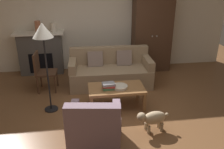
{
  "coord_description": "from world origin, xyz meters",
  "views": [
    {
      "loc": [
        -0.51,
        -3.86,
        2.47
      ],
      "look_at": [
        0.11,
        0.63,
        0.55
      ],
      "focal_mm": 37.94,
      "sensor_mm": 36.0,
      "label": 1
    }
  ],
  "objects_px": {
    "couch": "(110,72)",
    "dog": "(153,118)",
    "fireplace": "(41,53)",
    "fruit_bowl": "(120,87)",
    "coffee_table": "(116,90)",
    "armchair_near_left": "(95,129)",
    "floor_lamp": "(43,36)",
    "mantel_vase_terracotta": "(38,27)",
    "book_stack": "(109,86)",
    "armoire": "(152,34)",
    "side_chair_wooden": "(42,69)",
    "mantel_vase_cream": "(53,27)"
  },
  "relations": [
    {
      "from": "fireplace",
      "to": "coffee_table",
      "type": "xyz_separation_m",
      "value": [
        1.69,
        -2.01,
        -0.2
      ]
    },
    {
      "from": "couch",
      "to": "side_chair_wooden",
      "type": "height_order",
      "value": "side_chair_wooden"
    },
    {
      "from": "coffee_table",
      "to": "dog",
      "type": "height_order",
      "value": "coffee_table"
    },
    {
      "from": "coffee_table",
      "to": "side_chair_wooden",
      "type": "bearing_deg",
      "value": 148.37
    },
    {
      "from": "armoire",
      "to": "book_stack",
      "type": "bearing_deg",
      "value": -125.43
    },
    {
      "from": "couch",
      "to": "dog",
      "type": "distance_m",
      "value": 2.01
    },
    {
      "from": "coffee_table",
      "to": "mantel_vase_cream",
      "type": "relative_size",
      "value": 4.68
    },
    {
      "from": "book_stack",
      "to": "floor_lamp",
      "type": "distance_m",
      "value": 1.51
    },
    {
      "from": "couch",
      "to": "dog",
      "type": "relative_size",
      "value": 3.4
    },
    {
      "from": "fireplace",
      "to": "fruit_bowl",
      "type": "xyz_separation_m",
      "value": [
        1.76,
        -2.05,
        -0.12
      ]
    },
    {
      "from": "mantel_vase_terracotta",
      "to": "mantel_vase_cream",
      "type": "relative_size",
      "value": 1.21
    },
    {
      "from": "coffee_table",
      "to": "mantel_vase_terracotta",
      "type": "bearing_deg",
      "value": 130.31
    },
    {
      "from": "fireplace",
      "to": "coffee_table",
      "type": "relative_size",
      "value": 1.15
    },
    {
      "from": "fireplace",
      "to": "mantel_vase_terracotta",
      "type": "xyz_separation_m",
      "value": [
        0.0,
        -0.02,
        0.69
      ]
    },
    {
      "from": "coffee_table",
      "to": "side_chair_wooden",
      "type": "relative_size",
      "value": 1.22
    },
    {
      "from": "couch",
      "to": "book_stack",
      "type": "height_order",
      "value": "couch"
    },
    {
      "from": "fireplace",
      "to": "armchair_near_left",
      "type": "bearing_deg",
      "value": -69.6
    },
    {
      "from": "couch",
      "to": "armchair_near_left",
      "type": "height_order",
      "value": "armchair_near_left"
    },
    {
      "from": "dog",
      "to": "floor_lamp",
      "type": "bearing_deg",
      "value": 152.26
    },
    {
      "from": "armchair_near_left",
      "to": "side_chair_wooden",
      "type": "distance_m",
      "value": 2.36
    },
    {
      "from": "mantel_vase_cream",
      "to": "couch",
      "type": "bearing_deg",
      "value": -34.93
    },
    {
      "from": "coffee_table",
      "to": "armchair_near_left",
      "type": "xyz_separation_m",
      "value": [
        -0.51,
        -1.17,
        -0.05
      ]
    },
    {
      "from": "fireplace",
      "to": "mantel_vase_cream",
      "type": "distance_m",
      "value": 0.77
    },
    {
      "from": "coffee_table",
      "to": "fruit_bowl",
      "type": "relative_size",
      "value": 3.69
    },
    {
      "from": "book_stack",
      "to": "fruit_bowl",
      "type": "bearing_deg",
      "value": 2.78
    },
    {
      "from": "couch",
      "to": "coffee_table",
      "type": "height_order",
      "value": "couch"
    },
    {
      "from": "side_chair_wooden",
      "to": "armoire",
      "type": "bearing_deg",
      "value": 19.59
    },
    {
      "from": "mantel_vase_terracotta",
      "to": "armchair_near_left",
      "type": "xyz_separation_m",
      "value": [
        1.18,
        -3.17,
        -0.95
      ]
    },
    {
      "from": "floor_lamp",
      "to": "side_chair_wooden",
      "type": "bearing_deg",
      "value": 104.83
    },
    {
      "from": "floor_lamp",
      "to": "dog",
      "type": "distance_m",
      "value": 2.36
    },
    {
      "from": "side_chair_wooden",
      "to": "floor_lamp",
      "type": "relative_size",
      "value": 0.52
    },
    {
      "from": "book_stack",
      "to": "fireplace",
      "type": "bearing_deg",
      "value": 126.64
    },
    {
      "from": "book_stack",
      "to": "side_chair_wooden",
      "type": "bearing_deg",
      "value": 144.12
    },
    {
      "from": "side_chair_wooden",
      "to": "dog",
      "type": "xyz_separation_m",
      "value": [
        2.01,
        -1.84,
        -0.27
      ]
    },
    {
      "from": "fireplace",
      "to": "fruit_bowl",
      "type": "distance_m",
      "value": 2.71
    },
    {
      "from": "mantel_vase_terracotta",
      "to": "side_chair_wooden",
      "type": "relative_size",
      "value": 0.32
    },
    {
      "from": "mantel_vase_terracotta",
      "to": "armchair_near_left",
      "type": "relative_size",
      "value": 0.32
    },
    {
      "from": "armoire",
      "to": "floor_lamp",
      "type": "distance_m",
      "value": 3.22
    },
    {
      "from": "couch",
      "to": "fruit_bowl",
      "type": "bearing_deg",
      "value": -87.75
    },
    {
      "from": "mantel_vase_terracotta",
      "to": "floor_lamp",
      "type": "xyz_separation_m",
      "value": [
        0.4,
        -1.96,
        0.22
      ]
    },
    {
      "from": "couch",
      "to": "side_chair_wooden",
      "type": "bearing_deg",
      "value": -175.62
    },
    {
      "from": "armchair_near_left",
      "to": "dog",
      "type": "bearing_deg",
      "value": 15.37
    },
    {
      "from": "armchair_near_left",
      "to": "side_chair_wooden",
      "type": "xyz_separation_m",
      "value": [
        -1.02,
        2.11,
        0.2
      ]
    },
    {
      "from": "coffee_table",
      "to": "floor_lamp",
      "type": "height_order",
      "value": "floor_lamp"
    },
    {
      "from": "couch",
      "to": "mantel_vase_cream",
      "type": "bearing_deg",
      "value": 145.07
    },
    {
      "from": "armchair_near_left",
      "to": "dog",
      "type": "distance_m",
      "value": 1.03
    },
    {
      "from": "mantel_vase_cream",
      "to": "floor_lamp",
      "type": "relative_size",
      "value": 0.14
    },
    {
      "from": "armoire",
      "to": "mantel_vase_terracotta",
      "type": "distance_m",
      "value": 2.96
    },
    {
      "from": "floor_lamp",
      "to": "mantel_vase_terracotta",
      "type": "bearing_deg",
      "value": 101.57
    },
    {
      "from": "couch",
      "to": "floor_lamp",
      "type": "bearing_deg",
      "value": -142.01
    }
  ]
}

